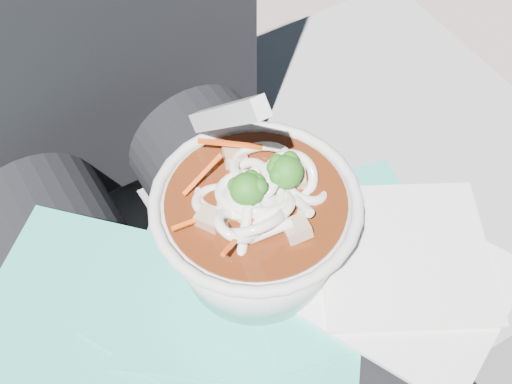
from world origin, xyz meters
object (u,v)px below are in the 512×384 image
person_body (173,252)px  udon_bowl (256,225)px  lap (226,351)px  stone_ledge (175,351)px  plastic_bag (240,288)px

person_body → udon_bowl: (0.04, -0.08, 0.11)m
lap → stone_ledge: bearing=90.0°
lap → person_body: person_body is taller
plastic_bag → lap: bearing=-158.0°
stone_ledge → lap: lap is taller
lap → plastic_bag: 0.08m
stone_ledge → person_body: size_ratio=1.03×
lap → udon_bowl: 0.15m
stone_ledge → plastic_bag: (0.02, -0.14, 0.36)m
person_body → udon_bowl: 0.14m
stone_ledge → lap: size_ratio=2.08×
lap → udon_bowl: bearing=22.8°
stone_ledge → person_body: person_body is taller
udon_bowl → person_body: bearing=118.2°
person_body → udon_bowl: bearing=-61.8°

